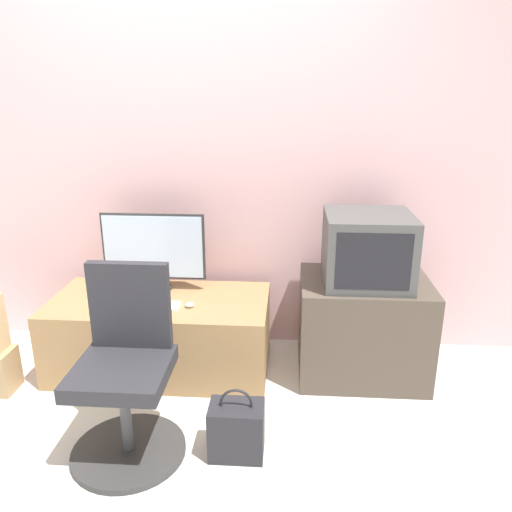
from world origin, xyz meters
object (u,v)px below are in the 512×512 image
object	(u,v)px
main_monitor	(154,251)
keyboard	(148,305)
mouse	(190,305)
handbag	(237,430)
crt_tv	(367,248)
office_chair	(126,379)

from	to	relation	value
main_monitor	keyboard	size ratio (longest dim) A/B	1.71
main_monitor	mouse	size ratio (longest dim) A/B	12.30
main_monitor	handbag	size ratio (longest dim) A/B	1.80
main_monitor	crt_tv	bearing A→B (deg)	-6.50
keyboard	crt_tv	bearing A→B (deg)	5.65
crt_tv	handbag	world-z (taller)	crt_tv
mouse	office_chair	bearing A→B (deg)	-105.24
main_monitor	office_chair	xyz separation A→B (m)	(0.09, -0.88, -0.32)
keyboard	office_chair	bearing A→B (deg)	-83.82
mouse	office_chair	size ratio (longest dim) A/B	0.06
mouse	crt_tv	xyz separation A→B (m)	(0.99, 0.12, 0.32)
crt_tv	office_chair	bearing A→B (deg)	-147.30
mouse	handbag	world-z (taller)	mouse
keyboard	office_chair	xyz separation A→B (m)	(0.07, -0.62, -0.08)
main_monitor	office_chair	distance (m)	0.94
crt_tv	handbag	distance (m)	1.19
keyboard	mouse	size ratio (longest dim) A/B	7.18
mouse	handbag	distance (m)	0.79
keyboard	main_monitor	bearing A→B (deg)	94.81
keyboard	handbag	world-z (taller)	keyboard
mouse	crt_tv	bearing A→B (deg)	6.70
mouse	office_chair	distance (m)	0.66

